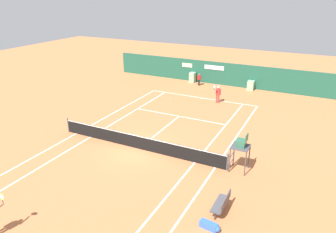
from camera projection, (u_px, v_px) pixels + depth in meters
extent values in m
plane|color=#C67042|center=(139.00, 149.00, 20.90)|extent=(80.00, 80.00, 0.00)
cube|color=white|center=(202.00, 98.00, 30.61)|extent=(10.60, 0.10, 0.01)
cube|color=white|center=(76.00, 133.00, 23.09)|extent=(0.10, 23.40, 0.01)
cube|color=white|center=(91.00, 137.00, 22.55)|extent=(0.10, 23.40, 0.01)
cube|color=white|center=(195.00, 162.00, 19.24)|extent=(0.10, 23.40, 0.01)
cube|color=white|center=(215.00, 167.00, 18.70)|extent=(0.10, 23.40, 0.01)
cube|color=white|center=(179.00, 116.00, 26.21)|extent=(8.00, 0.10, 0.01)
cube|color=white|center=(161.00, 131.00, 23.55)|extent=(0.10, 6.40, 0.01)
cube|color=white|center=(201.00, 98.00, 30.48)|extent=(0.10, 0.24, 0.01)
cylinder|color=#4C4C51|center=(68.00, 125.00, 23.18)|extent=(0.10, 0.10, 1.07)
cylinder|color=#4C4C51|center=(227.00, 162.00, 18.22)|extent=(0.10, 0.10, 1.07)
cube|color=black|center=(138.00, 142.00, 20.72)|extent=(12.00, 0.03, 0.95)
cube|color=white|center=(138.00, 136.00, 20.55)|extent=(12.00, 0.04, 0.06)
cube|color=#1E5642|center=(220.00, 73.00, 34.55)|extent=(25.00, 0.24, 2.44)
cube|color=white|center=(214.00, 68.00, 34.46)|extent=(2.21, 0.02, 0.44)
cube|color=beige|center=(187.00, 65.00, 35.80)|extent=(1.22, 0.02, 0.44)
cube|color=#8CB793|center=(192.00, 77.00, 35.56)|extent=(0.59, 0.70, 1.12)
cube|color=#8CB793|center=(251.00, 85.00, 32.88)|extent=(0.65, 0.70, 0.97)
cylinder|color=#47474C|center=(230.00, 160.00, 17.97)|extent=(0.07, 0.07, 1.50)
cylinder|color=#47474C|center=(234.00, 154.00, 18.72)|extent=(0.07, 0.07, 1.50)
cylinder|color=#47474C|center=(245.00, 164.00, 17.60)|extent=(0.07, 0.07, 1.50)
cylinder|color=#47474C|center=(249.00, 157.00, 18.34)|extent=(0.07, 0.07, 1.50)
cylinder|color=#47474C|center=(231.00, 162.00, 18.46)|extent=(0.04, 0.81, 0.04)
cylinder|color=#47474C|center=(232.00, 155.00, 18.29)|extent=(0.04, 0.81, 0.04)
cube|color=#47474C|center=(241.00, 147.00, 17.87)|extent=(1.00, 1.00, 0.06)
cube|color=#2D664C|center=(241.00, 143.00, 17.78)|extent=(0.52, 0.56, 0.40)
cube|color=#2D664C|center=(247.00, 138.00, 17.52)|extent=(0.06, 0.56, 0.45)
cylinder|color=#38383D|center=(215.00, 216.00, 14.41)|extent=(0.06, 0.06, 0.38)
cylinder|color=#38383D|center=(224.00, 200.00, 15.53)|extent=(0.06, 0.06, 0.38)
cube|color=#4C4C51|center=(220.00, 204.00, 14.88)|extent=(0.48, 1.51, 0.08)
cube|color=#4C4C51|center=(226.00, 201.00, 14.67)|extent=(0.06, 1.51, 0.42)
cube|color=blue|center=(209.00, 225.00, 13.89)|extent=(0.84, 0.40, 0.32)
sphere|color=blue|center=(217.00, 229.00, 13.68)|extent=(0.29, 0.29, 0.28)
cylinder|color=red|center=(219.00, 99.00, 29.18)|extent=(0.13, 0.13, 0.80)
cylinder|color=red|center=(217.00, 98.00, 29.26)|extent=(0.13, 0.13, 0.80)
cube|color=red|center=(218.00, 91.00, 28.97)|extent=(0.36, 0.20, 0.56)
sphere|color=beige|center=(218.00, 87.00, 28.82)|extent=(0.22, 0.22, 0.22)
cylinder|color=white|center=(218.00, 86.00, 28.79)|extent=(0.21, 0.21, 0.06)
cylinder|color=red|center=(220.00, 92.00, 28.89)|extent=(0.08, 0.08, 0.54)
cylinder|color=beige|center=(215.00, 90.00, 28.75)|extent=(0.09, 0.54, 0.08)
cylinder|color=black|center=(214.00, 89.00, 28.48)|extent=(0.03, 0.03, 0.22)
torus|color=black|center=(214.00, 86.00, 28.39)|extent=(0.30, 0.02, 0.30)
cylinder|color=silver|center=(214.00, 86.00, 28.39)|extent=(0.26, 0.00, 0.26)
cylinder|color=black|center=(3.00, 202.00, 13.45)|extent=(0.03, 0.03, 0.22)
torus|color=yellow|center=(2.00, 197.00, 13.35)|extent=(0.30, 0.06, 0.30)
cylinder|color=silver|center=(2.00, 197.00, 13.35)|extent=(0.26, 0.03, 0.26)
cylinder|color=black|center=(200.00, 83.00, 34.43)|extent=(0.11, 0.11, 0.66)
cylinder|color=black|center=(198.00, 82.00, 34.49)|extent=(0.11, 0.11, 0.66)
cube|color=#AD1E1E|center=(199.00, 77.00, 34.25)|extent=(0.30, 0.17, 0.46)
sphere|color=#8C664C|center=(199.00, 74.00, 34.13)|extent=(0.18, 0.18, 0.18)
cylinder|color=#AD1E1E|center=(201.00, 78.00, 34.19)|extent=(0.07, 0.07, 0.45)
cylinder|color=#AD1E1E|center=(198.00, 77.00, 34.34)|extent=(0.07, 0.07, 0.45)
sphere|color=#CCE033|center=(121.00, 115.00, 26.31)|extent=(0.07, 0.07, 0.07)
sphere|color=#CCE033|center=(176.00, 116.00, 26.27)|extent=(0.07, 0.07, 0.07)
sphere|color=#CCE033|center=(171.00, 99.00, 30.22)|extent=(0.07, 0.07, 0.07)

